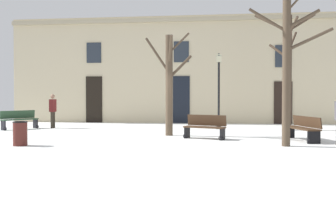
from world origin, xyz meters
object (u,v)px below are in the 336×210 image
(tree_center, at_px, (287,59))
(streetlamp, at_px, (219,82))
(litter_bin, at_px, (20,133))
(bench_by_litter_bin, at_px, (302,128))
(bench_near_lamp, at_px, (19,119))
(bench_near_center_tree, at_px, (205,127))
(tree_foreground, at_px, (169,81))
(person_near_bench, at_px, (53,109))
(tree_near_facade, at_px, (288,70))

(tree_center, bearing_deg, streetlamp, 108.44)
(litter_bin, relative_size, bench_by_litter_bin, 0.38)
(bench_near_lamp, relative_size, bench_near_center_tree, 1.05)
(tree_foreground, relative_size, litter_bin, 5.36)
(bench_near_lamp, height_order, bench_near_center_tree, bench_near_lamp)
(bench_near_center_tree, distance_m, person_near_bench, 8.41)
(bench_by_litter_bin, bearing_deg, tree_center, -42.13)
(tree_center, height_order, bench_near_center_tree, tree_center)
(tree_near_facade, bearing_deg, bench_near_center_tree, -131.52)
(person_near_bench, bearing_deg, bench_near_center_tree, 63.21)
(streetlamp, xyz_separation_m, bench_near_center_tree, (-0.55, -4.24, -1.76))
(tree_center, relative_size, bench_by_litter_bin, 2.75)
(bench_near_lamp, bearing_deg, person_near_bench, -25.55)
(streetlamp, relative_size, bench_near_center_tree, 2.26)
(litter_bin, xyz_separation_m, bench_near_lamp, (-3.09, 5.70, 0.08))
(tree_near_facade, bearing_deg, streetlamp, 178.72)
(tree_center, relative_size, litter_bin, 7.18)
(litter_bin, bearing_deg, bench_near_lamp, 118.45)
(streetlamp, bearing_deg, bench_by_litter_bin, -57.50)
(bench_near_lamp, bearing_deg, tree_center, -79.37)
(streetlamp, bearing_deg, tree_center, -71.56)
(tree_foreground, xyz_separation_m, person_near_bench, (-6.04, 2.83, -1.22))
(bench_near_lamp, bearing_deg, streetlamp, -49.18)
(tree_near_facade, relative_size, streetlamp, 1.48)
(tree_near_facade, xyz_separation_m, tree_center, (-1.14, -5.92, -0.08))
(tree_near_facade, height_order, bench_near_lamp, tree_near_facade)
(tree_center, distance_m, bench_near_lamp, 12.50)
(bench_near_center_tree, bearing_deg, person_near_bench, 174.60)
(litter_bin, distance_m, bench_near_lamp, 6.48)
(streetlamp, distance_m, bench_near_center_tree, 4.62)
(tree_near_facade, xyz_separation_m, bench_by_litter_bin, (-0.33, -4.34, -2.32))
(bench_by_litter_bin, xyz_separation_m, person_near_bench, (-10.82, 4.04, 0.47))
(bench_near_lamp, relative_size, person_near_bench, 1.01)
(tree_foreground, bearing_deg, bench_by_litter_bin, -14.13)
(tree_foreground, bearing_deg, litter_bin, -139.47)
(tree_foreground, relative_size, tree_center, 0.75)
(tree_foreground, bearing_deg, person_near_bench, 154.87)
(tree_center, distance_m, streetlamp, 6.33)
(tree_center, xyz_separation_m, person_near_bench, (-10.01, 5.61, -1.77))
(person_near_bench, bearing_deg, tree_near_facade, 92.16)
(streetlamp, bearing_deg, tree_foreground, -121.61)
(bench_near_lamp, bearing_deg, tree_foreground, -71.85)
(bench_near_center_tree, bearing_deg, litter_bin, -133.33)
(streetlamp, xyz_separation_m, bench_by_litter_bin, (2.81, -4.41, -1.76))
(tree_foreground, xyz_separation_m, bench_near_lamp, (-7.35, 2.05, -1.67))
(tree_near_facade, xyz_separation_m, bench_near_lamp, (-12.45, -1.08, -2.29))
(streetlamp, height_order, bench_near_center_tree, streetlamp)
(tree_near_facade, relative_size, bench_near_lamp, 3.18)
(litter_bin, height_order, person_near_bench, person_near_bench)
(bench_by_litter_bin, xyz_separation_m, bench_near_center_tree, (-3.36, 0.17, -0.01))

